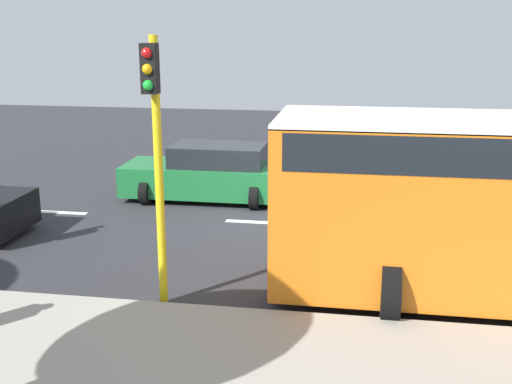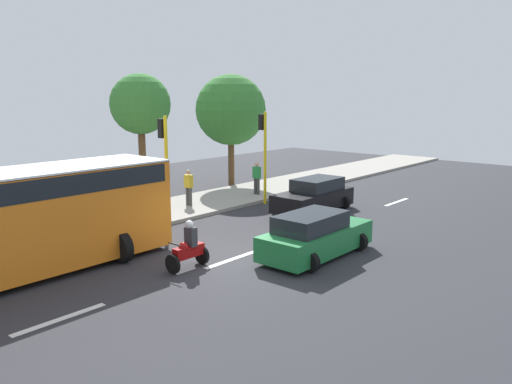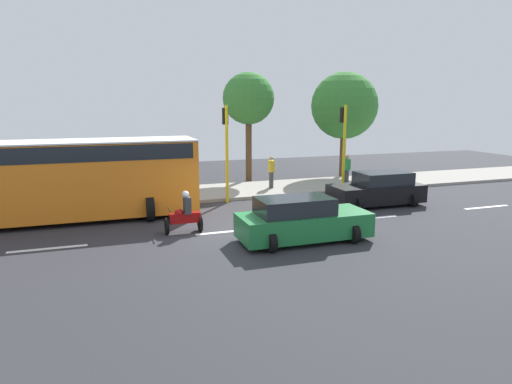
# 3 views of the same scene
# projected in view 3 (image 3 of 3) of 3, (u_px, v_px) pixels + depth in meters

# --- Properties ---
(ground_plane) EXTENTS (40.00, 60.00, 0.10)m
(ground_plane) POSITION_uv_depth(u_px,v_px,m) (228.00, 233.00, 16.41)
(ground_plane) COLOR #2D2D33
(sidewalk) EXTENTS (4.00, 60.00, 0.15)m
(sidewalk) POSITION_uv_depth(u_px,v_px,m) (191.00, 194.00, 22.88)
(sidewalk) COLOR #9E998E
(sidewalk) RESTS_ON ground
(lane_stripe_far_north) EXTENTS (0.20, 2.40, 0.01)m
(lane_stripe_far_north) POSITION_uv_depth(u_px,v_px,m) (486.00, 207.00, 20.23)
(lane_stripe_far_north) COLOR white
(lane_stripe_far_north) RESTS_ON ground
(lane_stripe_north) EXTENTS (0.20, 2.40, 0.01)m
(lane_stripe_north) POSITION_uv_depth(u_px,v_px,m) (371.00, 218.00, 18.31)
(lane_stripe_north) COLOR white
(lane_stripe_north) RESTS_ON ground
(lane_stripe_mid) EXTENTS (0.20, 2.40, 0.01)m
(lane_stripe_mid) POSITION_uv_depth(u_px,v_px,m) (228.00, 232.00, 16.40)
(lane_stripe_mid) COLOR white
(lane_stripe_mid) RESTS_ON ground
(lane_stripe_south) EXTENTS (0.20, 2.40, 0.01)m
(lane_stripe_south) POSITION_uv_depth(u_px,v_px,m) (48.00, 249.00, 14.49)
(lane_stripe_south) COLOR white
(lane_stripe_south) RESTS_ON ground
(car_green) EXTENTS (2.15, 4.45, 1.52)m
(car_green) POSITION_uv_depth(u_px,v_px,m) (302.00, 221.00, 15.19)
(car_green) COLOR #1E7238
(car_green) RESTS_ON ground
(car_black) EXTENTS (2.21, 4.24, 1.52)m
(car_black) POSITION_uv_depth(u_px,v_px,m) (378.00, 190.00, 20.55)
(car_black) COLOR black
(car_black) RESTS_ON ground
(city_bus) EXTENTS (3.20, 11.00, 3.16)m
(city_bus) POSITION_uv_depth(u_px,v_px,m) (53.00, 175.00, 17.49)
(city_bus) COLOR orange
(city_bus) RESTS_ON ground
(motorcycle) EXTENTS (0.60, 1.30, 1.53)m
(motorcycle) POSITION_uv_depth(u_px,v_px,m) (184.00, 215.00, 16.19)
(motorcycle) COLOR black
(motorcycle) RESTS_ON ground
(pedestrian_near_signal) EXTENTS (0.40, 0.24, 1.69)m
(pedestrian_near_signal) POSITION_uv_depth(u_px,v_px,m) (271.00, 171.00, 23.92)
(pedestrian_near_signal) COLOR #3F3F3F
(pedestrian_near_signal) RESTS_ON sidewalk
(pedestrian_by_tree) EXTENTS (0.40, 0.24, 1.69)m
(pedestrian_by_tree) POSITION_uv_depth(u_px,v_px,m) (347.00, 169.00, 24.61)
(pedestrian_by_tree) COLOR #3F3F3F
(pedestrian_by_tree) RESTS_ON sidewalk
(traffic_light_corner) EXTENTS (0.49, 0.24, 4.50)m
(traffic_light_corner) POSITION_uv_depth(u_px,v_px,m) (344.00, 137.00, 22.68)
(traffic_light_corner) COLOR yellow
(traffic_light_corner) RESTS_ON ground
(traffic_light_midblock) EXTENTS (0.49, 0.24, 4.50)m
(traffic_light_midblock) POSITION_uv_depth(u_px,v_px,m) (226.00, 140.00, 20.74)
(traffic_light_midblock) COLOR yellow
(traffic_light_midblock) RESTS_ON ground
(street_tree_north) EXTENTS (4.07, 4.07, 6.46)m
(street_tree_north) POSITION_uv_depth(u_px,v_px,m) (344.00, 106.00, 27.68)
(street_tree_north) COLOR brown
(street_tree_north) RESTS_ON ground
(street_tree_center) EXTENTS (2.99, 2.99, 6.34)m
(street_tree_center) POSITION_uv_depth(u_px,v_px,m) (249.00, 99.00, 26.04)
(street_tree_center) COLOR brown
(street_tree_center) RESTS_ON ground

